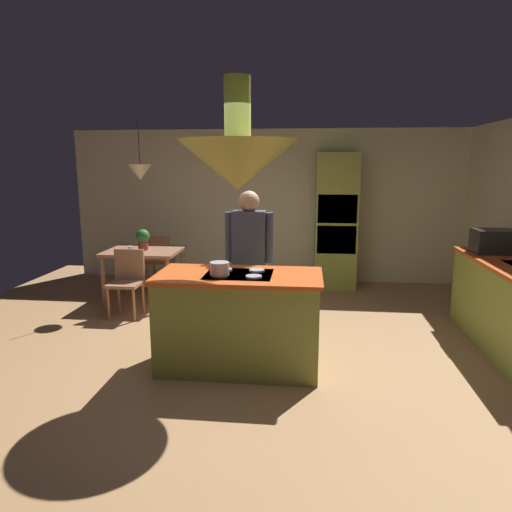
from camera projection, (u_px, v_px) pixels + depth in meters
name	position (u px, v px, depth m)	size (l,w,h in m)	color
ground	(242.00, 358.00, 4.81)	(8.16, 8.16, 0.00)	#AD7F51
wall_back	(270.00, 206.00, 7.93)	(6.80, 0.10, 2.55)	beige
kitchen_island	(239.00, 320.00, 4.53)	(1.59, 0.82, 0.96)	#939E42
counter_run_right	(511.00, 305.00, 5.00)	(0.73, 2.05, 0.94)	#939E42
oven_tower	(336.00, 221.00, 7.45)	(0.66, 0.62, 2.15)	#939E42
dining_table	(144.00, 257.00, 6.72)	(1.05, 0.88, 0.76)	#9D694D
person_at_island	(249.00, 257.00, 5.09)	(0.53, 0.23, 1.69)	tan
range_hood	(238.00, 162.00, 4.23)	(1.10, 1.10, 1.00)	#939E42
pendant_light_over_table	(140.00, 172.00, 6.49)	(0.32, 0.32, 0.82)	beige
chair_facing_island	(127.00, 278.00, 6.11)	(0.40, 0.40, 0.87)	#9D694D
chair_by_back_wall	(159.00, 258.00, 7.40)	(0.40, 0.40, 0.87)	#9D694D
potted_plant_on_table	(143.00, 238.00, 6.65)	(0.20, 0.20, 0.30)	#99382D
cup_on_table	(131.00, 249.00, 6.49)	(0.07, 0.07, 0.09)	white
microwave_on_counter	(494.00, 241.00, 5.47)	(0.46, 0.36, 0.28)	#232326
cooking_pot_on_cooktop	(220.00, 268.00, 4.31)	(0.18, 0.18, 0.12)	#B2B2B7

